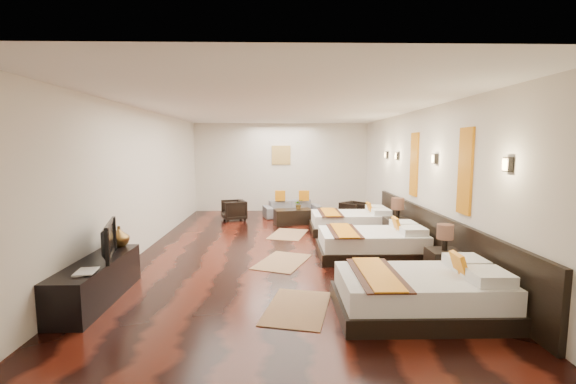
{
  "coord_description": "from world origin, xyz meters",
  "views": [
    {
      "loc": [
        -0.05,
        -7.59,
        2.06
      ],
      "look_at": [
        0.13,
        0.58,
        1.1
      ],
      "focal_mm": 24.02,
      "sensor_mm": 36.0,
      "label": 1
    }
  ],
  "objects_px": {
    "nightstand_a": "(444,262)",
    "book": "(76,272)",
    "tv": "(104,240)",
    "sofa": "(292,209)",
    "armchair_right": "(353,212)",
    "bed_far": "(352,222)",
    "tv_console": "(97,281)",
    "bed_near": "(421,293)",
    "nightstand_b": "(397,228)",
    "armchair_left": "(234,210)",
    "figurine": "(119,236)",
    "coffee_table": "(293,217)",
    "table_plant": "(299,204)",
    "bed_mid": "(373,243)"
  },
  "relations": [
    {
      "from": "nightstand_a",
      "to": "book",
      "type": "height_order",
      "value": "nightstand_a"
    },
    {
      "from": "tv",
      "to": "sofa",
      "type": "height_order",
      "value": "tv"
    },
    {
      "from": "armchair_right",
      "to": "sofa",
      "type": "bearing_deg",
      "value": 114.53
    },
    {
      "from": "bed_far",
      "to": "nightstand_a",
      "type": "height_order",
      "value": "nightstand_a"
    },
    {
      "from": "tv_console",
      "to": "tv",
      "type": "xyz_separation_m",
      "value": [
        0.05,
        0.15,
        0.52
      ]
    },
    {
      "from": "bed_near",
      "to": "nightstand_b",
      "type": "xyz_separation_m",
      "value": [
        0.75,
        3.45,
        0.08
      ]
    },
    {
      "from": "tv_console",
      "to": "book",
      "type": "xyz_separation_m",
      "value": [
        0.0,
        -0.5,
        0.29
      ]
    },
    {
      "from": "nightstand_b",
      "to": "armchair_left",
      "type": "relative_size",
      "value": 1.57
    },
    {
      "from": "tv",
      "to": "armchair_right",
      "type": "bearing_deg",
      "value": -56.59
    },
    {
      "from": "bed_far",
      "to": "figurine",
      "type": "xyz_separation_m",
      "value": [
        -4.19,
        -3.34,
        0.45
      ]
    },
    {
      "from": "bed_near",
      "to": "figurine",
      "type": "bearing_deg",
      "value": 163.16
    },
    {
      "from": "bed_near",
      "to": "sofa",
      "type": "bearing_deg",
      "value": 101.7
    },
    {
      "from": "coffee_table",
      "to": "table_plant",
      "type": "xyz_separation_m",
      "value": [
        0.14,
        0.03,
        0.33
      ]
    },
    {
      "from": "book",
      "to": "armchair_left",
      "type": "height_order",
      "value": "book"
    },
    {
      "from": "book",
      "to": "nightstand_b",
      "type": "bearing_deg",
      "value": 34.95
    },
    {
      "from": "tv_console",
      "to": "armchair_left",
      "type": "height_order",
      "value": "armchair_left"
    },
    {
      "from": "bed_mid",
      "to": "bed_near",
      "type": "bearing_deg",
      "value": -89.99
    },
    {
      "from": "nightstand_a",
      "to": "figurine",
      "type": "relative_size",
      "value": 2.9
    },
    {
      "from": "bed_far",
      "to": "table_plant",
      "type": "relative_size",
      "value": 7.4
    },
    {
      "from": "bed_mid",
      "to": "tv",
      "type": "bearing_deg",
      "value": -156.09
    },
    {
      "from": "bed_far",
      "to": "table_plant",
      "type": "bearing_deg",
      "value": 139.74
    },
    {
      "from": "bed_near",
      "to": "book",
      "type": "xyz_separation_m",
      "value": [
        -4.2,
        -0.0,
        0.3
      ]
    },
    {
      "from": "book",
      "to": "armchair_left",
      "type": "distance_m",
      "value": 6.3
    },
    {
      "from": "nightstand_b",
      "to": "bed_mid",
      "type": "bearing_deg",
      "value": -127.99
    },
    {
      "from": "nightstand_b",
      "to": "sofa",
      "type": "relative_size",
      "value": 0.6
    },
    {
      "from": "armchair_left",
      "to": "armchair_right",
      "type": "bearing_deg",
      "value": 67.15
    },
    {
      "from": "table_plant",
      "to": "nightstand_a",
      "type": "bearing_deg",
      "value": -66.41
    },
    {
      "from": "armchair_left",
      "to": "armchair_right",
      "type": "distance_m",
      "value": 3.34
    },
    {
      "from": "bed_mid",
      "to": "nightstand_b",
      "type": "distance_m",
      "value": 1.22
    },
    {
      "from": "nightstand_a",
      "to": "nightstand_b",
      "type": "height_order",
      "value": "nightstand_b"
    },
    {
      "from": "bed_near",
      "to": "bed_far",
      "type": "height_order",
      "value": "bed_near"
    },
    {
      "from": "tv",
      "to": "coffee_table",
      "type": "distance_m",
      "value": 5.71
    },
    {
      "from": "sofa",
      "to": "tv",
      "type": "bearing_deg",
      "value": -128.68
    },
    {
      "from": "bed_far",
      "to": "armchair_right",
      "type": "height_order",
      "value": "bed_far"
    },
    {
      "from": "bed_mid",
      "to": "armchair_right",
      "type": "relative_size",
      "value": 3.3
    },
    {
      "from": "bed_near",
      "to": "nightstand_b",
      "type": "height_order",
      "value": "nightstand_b"
    },
    {
      "from": "nightstand_b",
      "to": "coffee_table",
      "type": "distance_m",
      "value": 3.04
    },
    {
      "from": "nightstand_b",
      "to": "table_plant",
      "type": "height_order",
      "value": "nightstand_b"
    },
    {
      "from": "bed_mid",
      "to": "book",
      "type": "bearing_deg",
      "value": -149.25
    },
    {
      "from": "nightstand_b",
      "to": "armchair_right",
      "type": "xyz_separation_m",
      "value": [
        -0.45,
        2.52,
        -0.07
      ]
    },
    {
      "from": "book",
      "to": "sofa",
      "type": "height_order",
      "value": "book"
    },
    {
      "from": "sofa",
      "to": "armchair_right",
      "type": "xyz_separation_m",
      "value": [
        1.69,
        -0.7,
        0.03
      ]
    },
    {
      "from": "armchair_right",
      "to": "table_plant",
      "type": "relative_size",
      "value": 2.31
    },
    {
      "from": "figurine",
      "to": "armchair_left",
      "type": "xyz_separation_m",
      "value": [
        1.16,
        4.91,
        -0.42
      ]
    },
    {
      "from": "nightstand_b",
      "to": "figurine",
      "type": "distance_m",
      "value": 5.42
    },
    {
      "from": "bed_mid",
      "to": "table_plant",
      "type": "distance_m",
      "value": 3.4
    },
    {
      "from": "nightstand_b",
      "to": "coffee_table",
      "type": "height_order",
      "value": "nightstand_b"
    },
    {
      "from": "sofa",
      "to": "armchair_left",
      "type": "distance_m",
      "value": 1.72
    },
    {
      "from": "nightstand_a",
      "to": "armchair_right",
      "type": "distance_m",
      "value": 4.89
    },
    {
      "from": "tv",
      "to": "coffee_table",
      "type": "bearing_deg",
      "value": -45.79
    }
  ]
}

